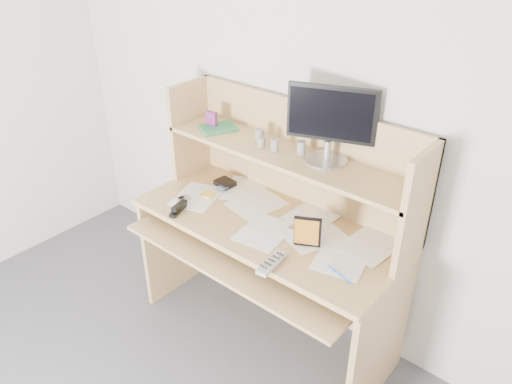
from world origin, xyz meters
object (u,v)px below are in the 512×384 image
Objects in this scene: tv_remote at (272,263)px; game_case at (308,232)px; desk at (276,224)px; monitor at (331,122)px; keyboard at (251,243)px.

game_case is (0.04, 0.20, 0.08)m from tv_remote.
monitor is at bearing 33.53° from desk.
game_case reaches higher than tv_remote.
monitor is (0.20, 0.13, 0.58)m from desk.
desk reaches higher than game_case.
keyboard is at bearing 160.45° from game_case.
keyboard is 0.35m from game_case.
tv_remote is 0.22m from game_case.
game_case is 0.44× the size of monitor.
tv_remote is at bearing -31.14° from keyboard.
game_case is at bearing 70.28° from tv_remote.
desk reaches higher than keyboard.
tv_remote is (0.26, -0.16, 0.10)m from keyboard.
game_case is (0.28, -0.14, 0.15)m from desk.
monitor is (-0.08, 0.27, 0.43)m from game_case.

